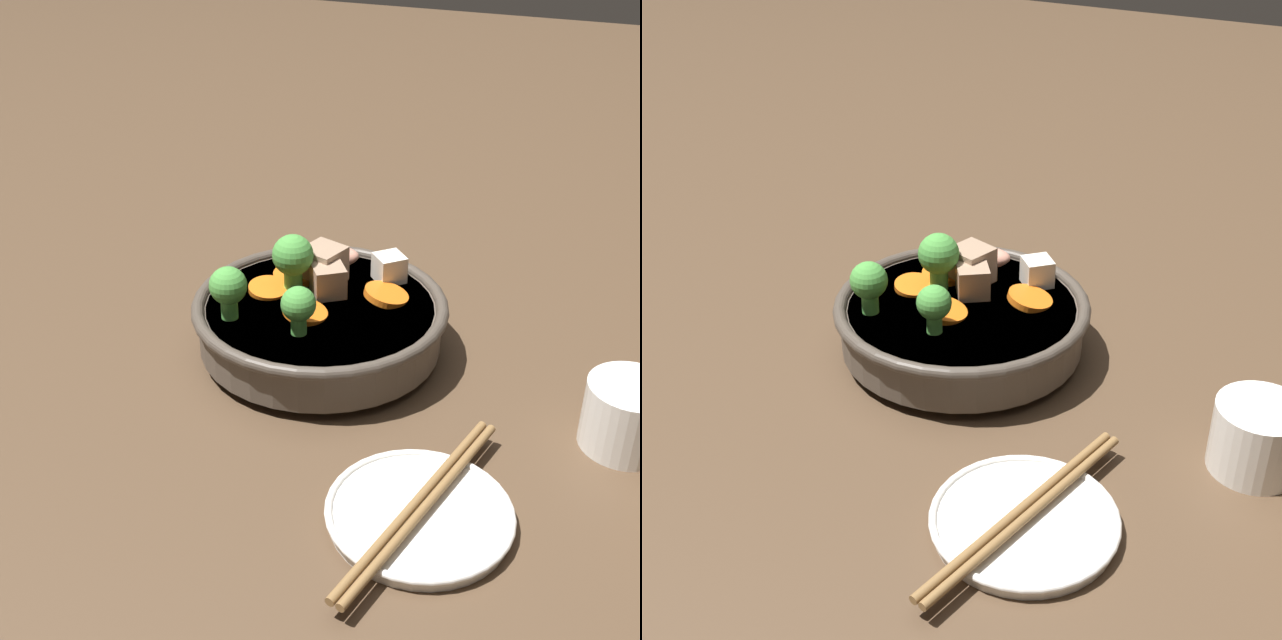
% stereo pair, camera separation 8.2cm
% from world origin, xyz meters
% --- Properties ---
extents(ground_plane, '(3.00, 3.00, 0.00)m').
position_xyz_m(ground_plane, '(0.00, 0.00, 0.00)').
color(ground_plane, '#4C3826').
extents(stirfry_bowl, '(0.24, 0.24, 0.11)m').
position_xyz_m(stirfry_bowl, '(-0.00, -0.00, 0.04)').
color(stirfry_bowl, '#51473D').
rests_on(stirfry_bowl, ground_plane).
extents(side_saucer, '(0.14, 0.14, 0.01)m').
position_xyz_m(side_saucer, '(0.19, 0.15, 0.01)').
color(side_saucer, white).
rests_on(side_saucer, ground_plane).
extents(tea_cup, '(0.07, 0.07, 0.06)m').
position_xyz_m(tea_cup, '(0.04, 0.28, 0.03)').
color(tea_cup, white).
rests_on(tea_cup, ground_plane).
extents(chopsticks_pair, '(0.22, 0.07, 0.01)m').
position_xyz_m(chopsticks_pair, '(0.19, 0.15, 0.02)').
color(chopsticks_pair, olive).
rests_on(chopsticks_pair, side_saucer).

